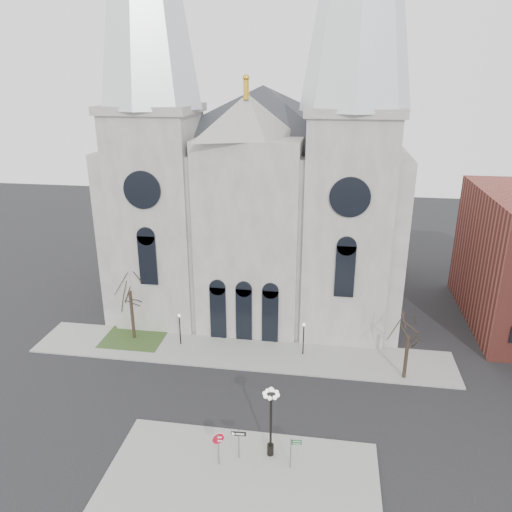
# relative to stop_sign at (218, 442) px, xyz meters

# --- Properties ---
(ground) EXTENTS (160.00, 160.00, 0.00)m
(ground) POSITION_rel_stop_sign_xyz_m (-1.29, 3.63, -1.99)
(ground) COLOR black
(ground) RESTS_ON ground
(sidewalk_near) EXTENTS (18.00, 10.00, 0.14)m
(sidewalk_near) POSITION_rel_stop_sign_xyz_m (1.71, -1.37, -1.92)
(sidewalk_near) COLOR gray
(sidewalk_near) RESTS_ON ground
(sidewalk_far) EXTENTS (40.00, 6.00, 0.14)m
(sidewalk_far) POSITION_rel_stop_sign_xyz_m (-1.29, 14.63, -1.92)
(sidewalk_far) COLOR gray
(sidewalk_far) RESTS_ON ground
(grass_patch) EXTENTS (6.00, 5.00, 0.18)m
(grass_patch) POSITION_rel_stop_sign_xyz_m (-12.29, 15.63, -1.90)
(grass_patch) COLOR #304A1F
(grass_patch) RESTS_ON ground
(cathedral) EXTENTS (33.00, 26.66, 54.00)m
(cathedral) POSITION_rel_stop_sign_xyz_m (-1.29, 26.49, 16.49)
(cathedral) COLOR gray
(cathedral) RESTS_ON ground
(tree_left) EXTENTS (3.20, 3.20, 7.50)m
(tree_left) POSITION_rel_stop_sign_xyz_m (-12.29, 15.63, 3.59)
(tree_left) COLOR black
(tree_left) RESTS_ON ground
(tree_right) EXTENTS (3.20, 3.20, 6.00)m
(tree_right) POSITION_rel_stop_sign_xyz_m (13.71, 12.63, 2.48)
(tree_right) COLOR black
(tree_right) RESTS_ON ground
(ped_lamp_left) EXTENTS (0.32, 0.32, 3.26)m
(ped_lamp_left) POSITION_rel_stop_sign_xyz_m (-7.29, 15.13, 0.34)
(ped_lamp_left) COLOR black
(ped_lamp_left) RESTS_ON sidewalk_far
(ped_lamp_right) EXTENTS (0.32, 0.32, 3.26)m
(ped_lamp_right) POSITION_rel_stop_sign_xyz_m (4.71, 15.13, 0.34)
(ped_lamp_right) COLOR black
(ped_lamp_right) RESTS_ON sidewalk_far
(stop_sign) EXTENTS (0.93, 0.18, 2.61)m
(stop_sign) POSITION_rel_stop_sign_xyz_m (0.00, 0.00, 0.00)
(stop_sign) COLOR slate
(stop_sign) RESTS_ON sidewalk_near
(globe_lamp) EXTENTS (1.28, 1.28, 5.52)m
(globe_lamp) POSITION_rel_stop_sign_xyz_m (3.34, 1.45, 1.62)
(globe_lamp) COLOR black
(globe_lamp) RESTS_ON sidewalk_near
(one_way_sign) EXTENTS (1.01, 0.10, 2.31)m
(one_way_sign) POSITION_rel_stop_sign_xyz_m (1.23, 0.81, -0.30)
(one_way_sign) COLOR slate
(one_way_sign) RESTS_ON sidewalk_near
(street_name_sign) EXTENTS (0.75, 0.17, 2.35)m
(street_name_sign) POSITION_rel_stop_sign_xyz_m (4.91, 0.47, -0.47)
(street_name_sign) COLOR slate
(street_name_sign) RESTS_ON sidewalk_near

